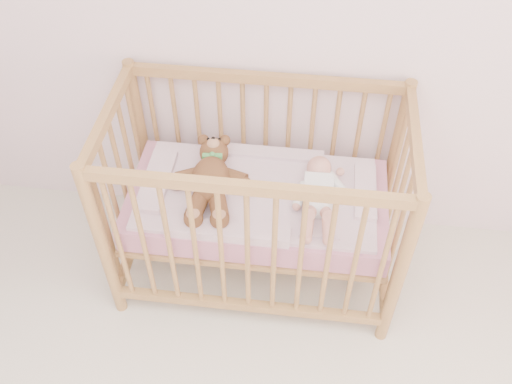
# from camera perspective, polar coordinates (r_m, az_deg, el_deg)

# --- Properties ---
(crib) EXTENTS (1.36, 0.76, 1.00)m
(crib) POSITION_cam_1_polar(r_m,az_deg,el_deg) (2.71, 0.13, -0.97)
(crib) COLOR #AF864A
(crib) RESTS_ON floor
(mattress) EXTENTS (1.22, 0.62, 0.13)m
(mattress) POSITION_cam_1_polar(r_m,az_deg,el_deg) (2.73, 0.13, -1.18)
(mattress) COLOR pink
(mattress) RESTS_ON crib
(blanket) EXTENTS (1.10, 0.58, 0.06)m
(blanket) POSITION_cam_1_polar(r_m,az_deg,el_deg) (2.67, 0.13, -0.11)
(blanket) COLOR pink
(blanket) RESTS_ON mattress
(baby) EXTENTS (0.27, 0.53, 0.12)m
(baby) POSITION_cam_1_polar(r_m,az_deg,el_deg) (2.59, 6.29, 0.15)
(baby) COLOR white
(baby) RESTS_ON blanket
(teddy_bear) EXTENTS (0.44, 0.59, 0.16)m
(teddy_bear) POSITION_cam_1_polar(r_m,az_deg,el_deg) (2.62, -4.57, 1.27)
(teddy_bear) COLOR brown
(teddy_bear) RESTS_ON blanket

